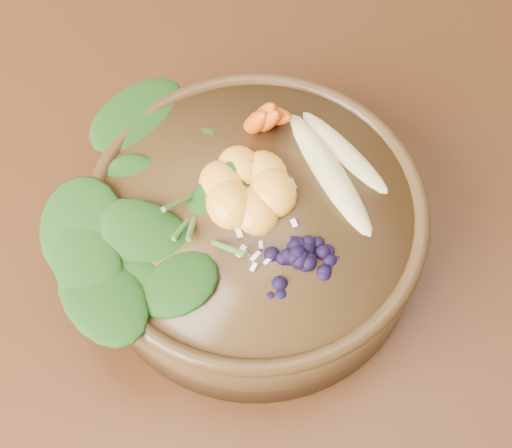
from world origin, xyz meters
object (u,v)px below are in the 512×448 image
(banana_halves, at_px, (338,153))
(blueberry_pile, at_px, (298,249))
(kale_heap, at_px, (173,163))
(stoneware_bowl, at_px, (256,229))
(mandarin_cluster, at_px, (247,180))
(carrot_cluster, at_px, (263,89))

(banana_halves, distance_m, blueberry_pile, 0.11)
(kale_heap, relative_size, blueberry_pile, 1.42)
(stoneware_bowl, bearing_deg, blueberry_pile, -75.01)
(mandarin_cluster, bearing_deg, banana_halves, 2.38)
(stoneware_bowl, distance_m, mandarin_cluster, 0.06)
(carrot_cluster, relative_size, mandarin_cluster, 0.87)
(kale_heap, relative_size, banana_halves, 1.13)
(stoneware_bowl, distance_m, blueberry_pile, 0.09)
(mandarin_cluster, distance_m, blueberry_pile, 0.08)
(mandarin_cluster, bearing_deg, kale_heap, 150.35)
(carrot_cluster, height_order, mandarin_cluster, carrot_cluster)
(banana_halves, distance_m, mandarin_cluster, 0.09)
(stoneware_bowl, distance_m, carrot_cluster, 0.13)
(stoneware_bowl, bearing_deg, kale_heap, 139.00)
(carrot_cluster, height_order, blueberry_pile, carrot_cluster)
(stoneware_bowl, distance_m, banana_halves, 0.10)
(carrot_cluster, xyz_separation_m, banana_halves, (0.05, -0.07, -0.03))
(mandarin_cluster, bearing_deg, stoneware_bowl, -84.21)
(kale_heap, bearing_deg, stoneware_bowl, -41.00)
(stoneware_bowl, bearing_deg, banana_halves, 14.87)
(stoneware_bowl, height_order, kale_heap, kale_heap)
(banana_halves, bearing_deg, stoneware_bowl, -177.26)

